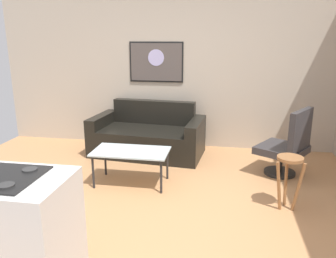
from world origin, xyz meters
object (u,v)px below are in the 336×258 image
object	(u,v)px
couch	(148,137)
coffee_table	(131,154)
armchair	(288,145)
wall_painting	(156,62)
bar_stool	(289,170)

from	to	relation	value
couch	coffee_table	world-z (taller)	couch
coffee_table	armchair	distance (m)	2.15
couch	wall_painting	size ratio (longest dim) A/B	2.00
couch	coffee_table	xyz separation A→B (m)	(0.05, -1.21, 0.13)
armchair	bar_stool	size ratio (longest dim) A/B	1.55
couch	bar_stool	size ratio (longest dim) A/B	3.02
bar_stool	couch	bearing A→B (deg)	141.36
armchair	wall_painting	distance (m)	2.57
coffee_table	bar_stool	distance (m)	1.95
coffee_table	bar_stool	bearing A→B (deg)	-10.61
bar_stool	armchair	bearing A→B (deg)	81.22
armchair	wall_painting	size ratio (longest dim) A/B	1.03
armchair	bar_stool	xyz separation A→B (m)	(-0.15, -0.98, 0.02)
bar_stool	wall_painting	bearing A→B (deg)	132.47
armchair	bar_stool	distance (m)	0.99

